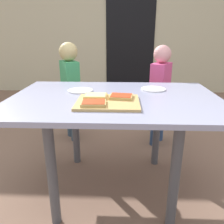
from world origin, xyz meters
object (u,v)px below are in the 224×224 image
Objects in this scene: pizza_slice_far_right at (121,96)px; child_right at (160,89)px; plate_white_left at (80,91)px; cutting_board at (108,102)px; pizza_slice_near_left at (94,103)px; dining_table at (115,109)px; pizza_slice_far_left at (96,96)px; plate_white_right at (153,89)px; child_left at (70,85)px.

child_right is at bearing 65.66° from pizza_slice_far_right.
child_right reaches higher than plate_white_left.
pizza_slice_near_left reaches higher than cutting_board.
pizza_slice_far_left is (-0.12, -0.08, 0.11)m from dining_table.
child_left is (-0.78, 0.65, -0.12)m from plate_white_right.
dining_table is at bearing 32.22° from pizza_slice_far_left.
plate_white_left is at bearing -137.20° from child_right.
cutting_board is 2.57× the size of pizza_slice_near_left.
pizza_slice_far_left is at bearing -68.29° from child_left.
pizza_slice_far_right is at bearing 42.03° from cutting_board.
child_left is 0.93m from child_right.
dining_table is 9.88× the size of pizza_slice_far_left.
cutting_board is at bearing -131.40° from plate_white_right.
pizza_slice_far_right is 1.09m from child_left.
pizza_slice_near_left is (-0.12, -0.23, 0.11)m from dining_table.
dining_table is 7.59× the size of plate_white_left.
child_left is (-0.23, 0.71, -0.12)m from plate_white_left.
pizza_slice_far_right is (0.08, 0.07, 0.02)m from cutting_board.
pizza_slice_near_left is 0.14× the size of child_left.
pizza_slice_far_right is 0.38m from plate_white_right.
pizza_slice_far_left is at bearing -57.97° from plate_white_left.
cutting_board is 2.05× the size of plate_white_right.
pizza_slice_far_right is 0.16m from pizza_slice_far_left.
plate_white_right is at bearing -39.78° from child_left.
plate_white_right is (0.24, 0.29, -0.02)m from pizza_slice_far_right.
plate_white_right is at bearing 50.45° from pizza_slice_far_right.
child_right is at bearing 42.80° from plate_white_left.
plate_white_right reaches higher than dining_table.
plate_white_left is at bearing 122.03° from pizza_slice_far_left.
cutting_board is 0.49m from plate_white_right.
pizza_slice_near_left is 1.16m from child_right.
child_left is (-0.45, 1.01, -0.12)m from cutting_board.
plate_white_right is at bearing 7.11° from plate_white_left.
pizza_slice_far_right is (0.04, -0.08, 0.11)m from dining_table.
pizza_slice_far_right is 0.22m from pizza_slice_near_left.
plate_white_right is 0.18× the size of child_right.
child_right is at bearing 75.33° from plate_white_right.
cutting_board is (-0.04, -0.15, 0.09)m from dining_table.
pizza_slice_far_right and pizza_slice_near_left have the same top height.
cutting_board reaches higher than plate_white_left.
pizza_slice_far_right is 0.84× the size of plate_white_left.
pizza_slice_far_left is 0.50m from plate_white_right.
child_right is (0.43, 0.78, -0.05)m from dining_table.
plate_white_right is 1.00× the size of plate_white_left.
child_right is (0.15, 0.57, -0.14)m from plate_white_right.
pizza_slice_far_left is (-0.08, 0.08, 0.02)m from cutting_board.
dining_table is 9.50× the size of pizza_slice_near_left.
child_left is at bearing 119.67° from pizza_slice_far_right.
plate_white_left reaches higher than dining_table.
plate_white_left is at bearing 111.06° from pizza_slice_near_left.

